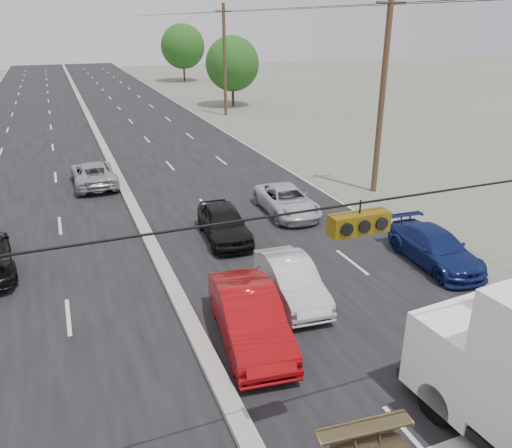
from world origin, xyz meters
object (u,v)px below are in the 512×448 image
object	(u,v)px
utility_pole_right_c	(225,60)
queue_car_d	(435,248)
tree_right_far	(183,46)
tree_right_mid	(232,64)
queue_car_b	(291,281)
queue_car_c	(287,201)
queue_car_a	(224,223)
oncoming_far	(93,174)
utility_pole_right_b	(382,94)
red_sedan	(250,318)

from	to	relation	value
utility_pole_right_c	queue_car_d	distance (m)	33.65
tree_right_far	queue_car_d	xyz separation A→B (m)	(-6.40, -63.23, -4.31)
tree_right_mid	queue_car_b	distance (m)	40.37
tree_right_far	queue_car_c	bearing A→B (deg)	-99.37
queue_car_a	queue_car_b	distance (m)	5.47
queue_car_c	oncoming_far	bearing A→B (deg)	138.64
tree_right_mid	queue_car_c	distance (m)	32.65
utility_pole_right_c	oncoming_far	xyz separation A→B (m)	(-13.90, -18.42, -4.44)
tree_right_mid	oncoming_far	bearing A→B (deg)	-125.00
utility_pole_right_c	queue_car_a	distance (m)	29.96
tree_right_mid	queue_car_a	distance (m)	35.37
tree_right_far	oncoming_far	size ratio (longest dim) A/B	1.70
utility_pole_right_c	oncoming_far	size ratio (longest dim) A/B	2.08
utility_pole_right_c	queue_car_b	bearing A→B (deg)	-105.03
utility_pole_right_b	oncoming_far	bearing A→B (deg)	154.66
utility_pole_right_b	queue_car_c	distance (m)	7.45
utility_pole_right_b	red_sedan	size ratio (longest dim) A/B	2.14
tree_right_mid	queue_car_c	bearing A→B (deg)	-104.83
utility_pole_right_c	oncoming_far	bearing A→B (deg)	-127.04
utility_pole_right_b	tree_right_far	distance (m)	55.11
tree_right_far	queue_car_c	world-z (taller)	tree_right_far
queue_car_b	red_sedan	bearing A→B (deg)	-136.37
queue_car_c	queue_car_d	xyz separation A→B (m)	(2.90, -6.87, 0.02)
queue_car_d	utility_pole_right_b	bearing A→B (deg)	74.42
tree_right_far	queue_car_b	xyz separation A→B (m)	(-12.50, -63.53, -4.29)
tree_right_mid	queue_car_d	xyz separation A→B (m)	(-5.40, -38.23, -3.69)
tree_right_mid	red_sedan	size ratio (longest dim) A/B	1.53
tree_right_mid	queue_car_d	distance (m)	38.78
utility_pole_right_b	tree_right_mid	xyz separation A→B (m)	(2.50, 30.00, -0.77)
queue_car_c	queue_car_d	world-z (taller)	queue_car_d
tree_right_far	red_sedan	bearing A→B (deg)	-102.62
utility_pole_right_c	red_sedan	xyz separation A→B (m)	(-11.10, -35.20, -4.34)
utility_pole_right_c	tree_right_mid	xyz separation A→B (m)	(2.50, 5.00, -0.77)
utility_pole_right_b	queue_car_b	world-z (taller)	utility_pole_right_b
queue_car_d	oncoming_far	distance (m)	18.45
queue_car_d	tree_right_far	bearing A→B (deg)	88.06
utility_pole_right_c	red_sedan	world-z (taller)	utility_pole_right_c
utility_pole_right_b	queue_car_b	distance (m)	13.17
tree_right_mid	queue_car_d	bearing A→B (deg)	-98.04
queue_car_b	queue_car_d	size ratio (longest dim) A/B	0.91
utility_pole_right_c	queue_car_d	world-z (taller)	utility_pole_right_c
queue_car_c	oncoming_far	xyz separation A→B (m)	(-8.10, 7.94, 0.04)
utility_pole_right_b	tree_right_far	bearing A→B (deg)	86.36
queue_car_c	queue_car_d	bearing A→B (deg)	-64.04
utility_pole_right_c	queue_car_b	world-z (taller)	utility_pole_right_c
red_sedan	queue_car_a	distance (m)	7.31
red_sedan	tree_right_far	bearing A→B (deg)	84.57
utility_pole_right_b	red_sedan	xyz separation A→B (m)	(-11.10, -10.20, -4.34)
tree_right_mid	queue_car_c	world-z (taller)	tree_right_mid
red_sedan	queue_car_b	bearing A→B (deg)	45.82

